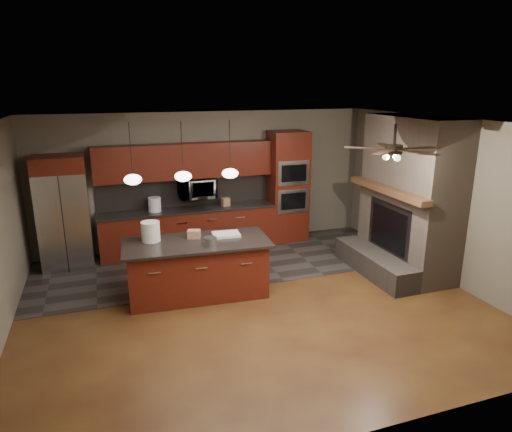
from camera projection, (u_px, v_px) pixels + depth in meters
name	position (u px, v px, depth m)	size (l,w,h in m)	color
ground	(253.00, 303.00, 7.19)	(7.00, 7.00, 0.00)	brown
ceiling	(253.00, 123.00, 6.41)	(7.00, 6.00, 0.02)	white
back_wall	(207.00, 180.00, 9.52)	(7.00, 0.02, 2.80)	#6A6254
right_wall	(444.00, 200.00, 7.90)	(0.02, 6.00, 2.80)	#6A6254
slate_tile_patch	(224.00, 262.00, 8.82)	(7.00, 2.40, 0.01)	#363331
fireplace_column	(407.00, 202.00, 8.14)	(1.30, 2.10, 2.80)	#715F50
back_cabinetry	(188.00, 208.00, 9.28)	(3.59, 0.64, 2.20)	#54150F
oven_tower	(288.00, 187.00, 9.84)	(0.80, 0.63, 2.38)	#54150F
microwave	(197.00, 188.00, 9.24)	(0.73, 0.41, 0.50)	silver
refrigerator	(64.00, 212.00, 8.40)	(0.90, 0.75, 2.10)	silver
kitchen_island	(198.00, 268.00, 7.36)	(2.37, 1.20, 0.92)	#54150F
white_bucket	(151.00, 232.00, 7.21)	(0.29, 0.29, 0.32)	white
paint_can	(210.00, 241.00, 7.04)	(0.20, 0.20, 0.13)	#A2A2A6
paint_tray	(226.00, 234.00, 7.51)	(0.44, 0.31, 0.04)	white
cardboard_box	(194.00, 234.00, 7.39)	(0.21, 0.15, 0.13)	#AC7858
counter_bucket	(155.00, 204.00, 8.99)	(0.25, 0.25, 0.28)	white
counter_box	(226.00, 202.00, 9.41)	(0.16, 0.12, 0.17)	#9E7751
pendant_left	(133.00, 179.00, 6.76)	(0.26, 0.26, 0.92)	black
pendant_center	(183.00, 176.00, 7.00)	(0.26, 0.26, 0.92)	black
pendant_right	(230.00, 173.00, 7.23)	(0.26, 0.26, 0.92)	black
ceiling_fan	(394.00, 149.00, 6.34)	(1.27, 1.33, 0.41)	black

